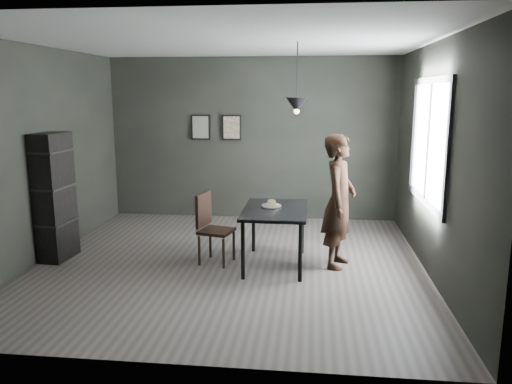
# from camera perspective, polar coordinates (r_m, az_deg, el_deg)

# --- Properties ---
(ground) EXTENTS (5.00, 5.00, 0.00)m
(ground) POSITION_cam_1_polar(r_m,az_deg,el_deg) (6.61, -3.09, -8.12)
(ground) COLOR #3A3532
(ground) RESTS_ON ground
(back_wall) EXTENTS (5.00, 0.10, 2.80)m
(back_wall) POSITION_cam_1_polar(r_m,az_deg,el_deg) (8.75, -0.47, 6.08)
(back_wall) COLOR black
(back_wall) RESTS_ON ground
(ceiling) EXTENTS (5.00, 5.00, 0.02)m
(ceiling) POSITION_cam_1_polar(r_m,az_deg,el_deg) (6.27, -3.38, 16.81)
(ceiling) COLOR silver
(ceiling) RESTS_ON ground
(window_assembly) EXTENTS (0.04, 1.96, 1.56)m
(window_assembly) POSITION_cam_1_polar(r_m,az_deg,el_deg) (6.53, 19.09, 5.44)
(window_assembly) COLOR white
(window_assembly) RESTS_ON ground
(cafe_table) EXTENTS (0.80, 1.20, 0.75)m
(cafe_table) POSITION_cam_1_polar(r_m,az_deg,el_deg) (6.35, 2.19, -2.60)
(cafe_table) COLOR black
(cafe_table) RESTS_ON ground
(white_plate) EXTENTS (0.23, 0.23, 0.01)m
(white_plate) POSITION_cam_1_polar(r_m,az_deg,el_deg) (6.43, 1.78, -1.65)
(white_plate) COLOR silver
(white_plate) RESTS_ON cafe_table
(donut_pile) EXTENTS (0.19, 0.18, 0.08)m
(donut_pile) POSITION_cam_1_polar(r_m,az_deg,el_deg) (6.42, 1.78, -1.34)
(donut_pile) COLOR beige
(donut_pile) RESTS_ON white_plate
(woman) EXTENTS (0.55, 0.70, 1.70)m
(woman) POSITION_cam_1_polar(r_m,az_deg,el_deg) (6.37, 9.47, -1.06)
(woman) COLOR black
(woman) RESTS_ON ground
(wood_chair) EXTENTS (0.48, 0.48, 0.92)m
(wood_chair) POSITION_cam_1_polar(r_m,az_deg,el_deg) (6.52, -5.21, -3.60)
(wood_chair) COLOR black
(wood_chair) RESTS_ON ground
(shelf_unit) EXTENTS (0.35, 0.58, 1.69)m
(shelf_unit) POSITION_cam_1_polar(r_m,az_deg,el_deg) (7.10, -22.05, -0.52)
(shelf_unit) COLOR black
(shelf_unit) RESTS_ON ground
(pendant_lamp) EXTENTS (0.28, 0.28, 0.86)m
(pendant_lamp) POSITION_cam_1_polar(r_m,az_deg,el_deg) (6.25, 4.68, 9.93)
(pendant_lamp) COLOR black
(pendant_lamp) RESTS_ON ground
(framed_print_left) EXTENTS (0.34, 0.04, 0.44)m
(framed_print_left) POSITION_cam_1_polar(r_m,az_deg,el_deg) (8.85, -6.34, 7.37)
(framed_print_left) COLOR black
(framed_print_left) RESTS_ON ground
(framed_print_right) EXTENTS (0.34, 0.04, 0.44)m
(framed_print_right) POSITION_cam_1_polar(r_m,az_deg,el_deg) (8.75, -2.80, 7.38)
(framed_print_right) COLOR black
(framed_print_right) RESTS_ON ground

